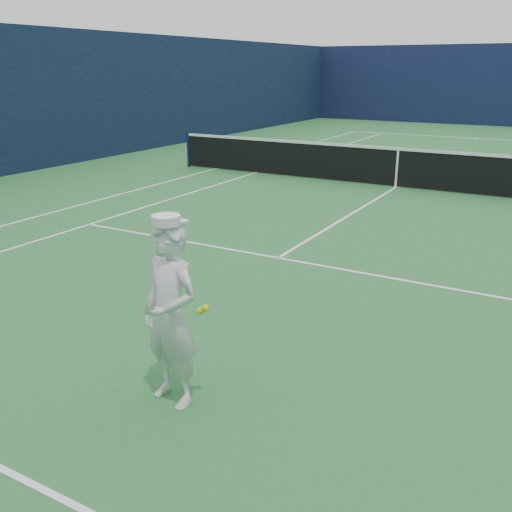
{
  "coord_description": "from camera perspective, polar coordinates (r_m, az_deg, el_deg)",
  "views": [
    {
      "loc": [
        3.95,
        -14.05,
        2.9
      ],
      "look_at": [
        1.06,
        -8.97,
        0.95
      ],
      "focal_mm": 40.0,
      "sensor_mm": 36.0,
      "label": 1
    }
  ],
  "objects": [
    {
      "name": "tennis_net",
      "position": [
        14.78,
        13.94,
        8.75
      ],
      "size": [
        12.88,
        0.09,
        1.07
      ],
      "color": "#141E4C",
      "rests_on": "ground"
    },
    {
      "name": "court_markings",
      "position": [
        14.88,
        13.77,
        6.66
      ],
      "size": [
        11.03,
        23.83,
        0.01
      ],
      "color": "white",
      "rests_on": "ground"
    },
    {
      "name": "tennis_player",
      "position": [
        5.04,
        -8.51,
        -5.83
      ],
      "size": [
        0.75,
        0.57,
        1.74
      ],
      "rotation": [
        0.0,
        0.0,
        -0.17
      ],
      "color": "white",
      "rests_on": "ground"
    },
    {
      "name": "ground",
      "position": [
        14.88,
        13.77,
        6.65
      ],
      "size": [
        80.0,
        80.0,
        0.0
      ],
      "primitive_type": "plane",
      "color": "#276833",
      "rests_on": "ground"
    },
    {
      "name": "windscreen_fence",
      "position": [
        14.62,
        14.38,
        14.34
      ],
      "size": [
        20.12,
        36.12,
        4.0
      ],
      "color": "#0F1639",
      "rests_on": "ground"
    }
  ]
}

